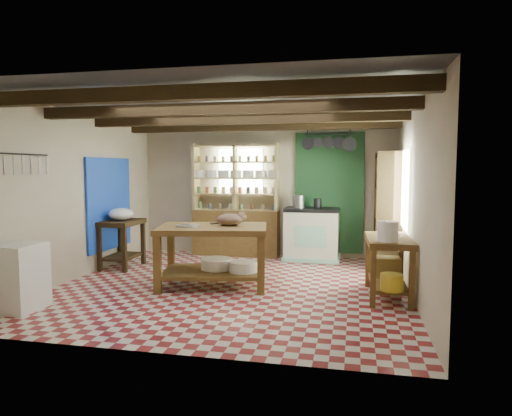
% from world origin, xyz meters
% --- Properties ---
extents(floor, '(5.00, 5.00, 0.02)m').
position_xyz_m(floor, '(0.00, 0.00, -0.01)').
color(floor, maroon).
rests_on(floor, ground).
extents(ceiling, '(5.00, 5.00, 0.02)m').
position_xyz_m(ceiling, '(0.00, 0.00, 2.60)').
color(ceiling, '#3F3F43').
rests_on(ceiling, wall_back).
extents(wall_back, '(5.00, 0.04, 2.60)m').
position_xyz_m(wall_back, '(0.00, 2.50, 1.30)').
color(wall_back, '#BDB198').
rests_on(wall_back, floor).
extents(wall_front, '(5.00, 0.04, 2.60)m').
position_xyz_m(wall_front, '(0.00, -2.50, 1.30)').
color(wall_front, '#BDB198').
rests_on(wall_front, floor).
extents(wall_left, '(0.04, 5.00, 2.60)m').
position_xyz_m(wall_left, '(-2.50, 0.00, 1.30)').
color(wall_left, '#BDB198').
rests_on(wall_left, floor).
extents(wall_right, '(0.04, 5.00, 2.60)m').
position_xyz_m(wall_right, '(2.50, 0.00, 1.30)').
color(wall_right, '#BDB198').
rests_on(wall_right, floor).
extents(ceiling_beams, '(5.00, 3.80, 0.15)m').
position_xyz_m(ceiling_beams, '(0.00, 0.00, 2.48)').
color(ceiling_beams, '#2F2110').
rests_on(ceiling_beams, ceiling).
extents(blue_wall_patch, '(0.04, 1.40, 1.60)m').
position_xyz_m(blue_wall_patch, '(-2.47, 0.90, 1.10)').
color(blue_wall_patch, blue).
rests_on(blue_wall_patch, wall_left).
extents(green_wall_patch, '(1.30, 0.04, 2.30)m').
position_xyz_m(green_wall_patch, '(1.25, 2.47, 1.25)').
color(green_wall_patch, '#1B4524').
rests_on(green_wall_patch, wall_back).
extents(window_back, '(0.90, 0.02, 0.80)m').
position_xyz_m(window_back, '(-0.50, 2.48, 1.70)').
color(window_back, '#B6C8B1').
rests_on(window_back, wall_back).
extents(window_right, '(0.02, 1.30, 1.20)m').
position_xyz_m(window_right, '(2.48, 1.00, 1.40)').
color(window_right, '#B6C8B1').
rests_on(window_right, wall_right).
extents(utensil_rail, '(0.06, 0.90, 0.28)m').
position_xyz_m(utensil_rail, '(-2.44, -1.20, 1.78)').
color(utensil_rail, black).
rests_on(utensil_rail, wall_left).
extents(pot_rack, '(0.86, 0.12, 0.36)m').
position_xyz_m(pot_rack, '(1.25, 2.05, 2.18)').
color(pot_rack, black).
rests_on(pot_rack, ceiling).
extents(shelving_unit, '(1.70, 0.34, 2.20)m').
position_xyz_m(shelving_unit, '(-0.55, 2.31, 1.10)').
color(shelving_unit, tan).
rests_on(shelving_unit, floor).
extents(tall_rack, '(0.40, 0.86, 2.00)m').
position_xyz_m(tall_rack, '(2.28, 1.80, 1.00)').
color(tall_rack, '#2F2110').
rests_on(tall_rack, floor).
extents(work_table, '(1.73, 1.31, 0.88)m').
position_xyz_m(work_table, '(-0.28, -0.04, 0.44)').
color(work_table, brown).
rests_on(work_table, floor).
extents(stove, '(1.01, 0.68, 0.98)m').
position_xyz_m(stove, '(0.96, 2.15, 0.49)').
color(stove, beige).
rests_on(stove, floor).
extents(prep_table, '(0.58, 0.83, 0.83)m').
position_xyz_m(prep_table, '(-2.20, 0.81, 0.41)').
color(prep_table, '#2F2110').
rests_on(prep_table, floor).
extents(white_cabinet, '(0.46, 0.55, 0.81)m').
position_xyz_m(white_cabinet, '(-2.22, -1.63, 0.40)').
color(white_cabinet, white).
rests_on(white_cabinet, floor).
extents(right_counter, '(0.60, 1.15, 0.81)m').
position_xyz_m(right_counter, '(2.18, -0.13, 0.40)').
color(right_counter, brown).
rests_on(right_counter, floor).
extents(cat, '(0.47, 0.42, 0.18)m').
position_xyz_m(cat, '(-0.05, 0.06, 0.97)').
color(cat, '#83624C').
rests_on(cat, work_table).
extents(steel_tray, '(0.41, 0.41, 0.02)m').
position_xyz_m(steel_tray, '(-0.62, -0.15, 0.89)').
color(steel_tray, '#95969B').
rests_on(steel_tray, work_table).
extents(basin_large, '(0.54, 0.54, 0.16)m').
position_xyz_m(basin_large, '(-0.24, 0.02, 0.31)').
color(basin_large, white).
rests_on(basin_large, work_table).
extents(basin_small, '(0.49, 0.49, 0.15)m').
position_xyz_m(basin_small, '(0.18, -0.05, 0.31)').
color(basin_small, white).
rests_on(basin_small, work_table).
extents(kettle_left, '(0.20, 0.20, 0.23)m').
position_xyz_m(kettle_left, '(0.71, 2.15, 1.10)').
color(kettle_left, '#95969B').
rests_on(kettle_left, stove).
extents(kettle_right, '(0.14, 0.14, 0.18)m').
position_xyz_m(kettle_right, '(1.06, 2.15, 1.07)').
color(kettle_right, black).
rests_on(kettle_right, stove).
extents(enamel_bowl, '(0.43, 0.43, 0.21)m').
position_xyz_m(enamel_bowl, '(-2.20, 0.81, 0.93)').
color(enamel_bowl, white).
rests_on(enamel_bowl, prep_table).
extents(white_bucket, '(0.26, 0.26, 0.26)m').
position_xyz_m(white_bucket, '(2.14, -0.48, 0.94)').
color(white_bucket, white).
rests_on(white_bucket, right_counter).
extents(wicker_basket, '(0.40, 0.32, 0.27)m').
position_xyz_m(wicker_basket, '(2.17, 0.17, 0.35)').
color(wicker_basket, olive).
rests_on(wicker_basket, right_counter).
extents(yellow_tub, '(0.29, 0.29, 0.20)m').
position_xyz_m(yellow_tub, '(2.19, -0.58, 0.32)').
color(yellow_tub, gold).
rests_on(yellow_tub, right_counter).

